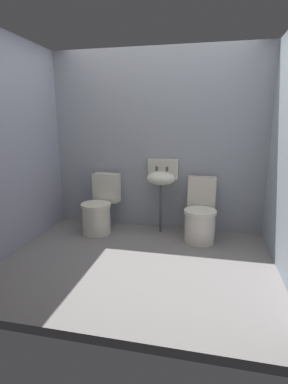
# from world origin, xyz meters

# --- Properties ---
(ground_plane) EXTENTS (3.31, 2.50, 0.08)m
(ground_plane) POSITION_xyz_m (0.00, 0.00, -0.04)
(ground_plane) COLOR gray
(wall_back) EXTENTS (3.31, 0.10, 2.43)m
(wall_back) POSITION_xyz_m (0.00, 1.10, 1.21)
(wall_back) COLOR #9499A3
(wall_back) RESTS_ON ground
(wall_left) EXTENTS (0.10, 2.30, 2.43)m
(wall_left) POSITION_xyz_m (-1.51, 0.10, 1.21)
(wall_left) COLOR #9294A8
(wall_left) RESTS_ON ground
(toilet_left) EXTENTS (0.48, 0.65, 0.78)m
(toilet_left) POSITION_xyz_m (-0.72, 0.70, 0.32)
(toilet_left) COLOR silver
(toilet_left) RESTS_ON ground
(toilet_right) EXTENTS (0.40, 0.59, 0.78)m
(toilet_right) POSITION_xyz_m (0.64, 0.70, 0.32)
(toilet_right) COLOR silver
(toilet_right) RESTS_ON ground
(sink) EXTENTS (0.42, 0.35, 0.99)m
(sink) POSITION_xyz_m (0.10, 0.89, 0.75)
(sink) COLOR #4B4E4C
(sink) RESTS_ON ground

